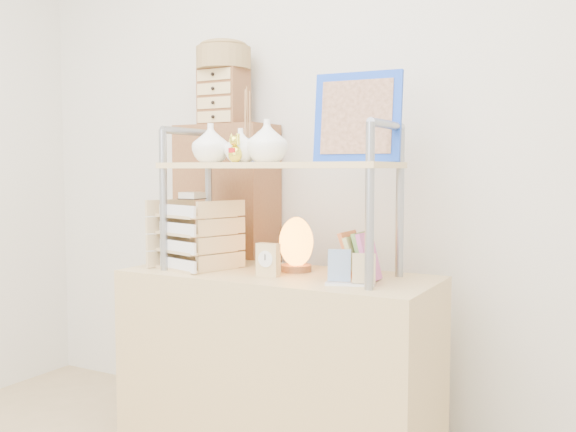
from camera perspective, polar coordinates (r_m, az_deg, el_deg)
name	(u,v)px	position (r m, az deg, el deg)	size (l,w,h in m)	color
desk	(278,369)	(2.55, -0.88, -13.47)	(1.20, 0.50, 0.75)	tan
cabinet	(227,270)	(3.03, -5.41, -4.78)	(0.45, 0.24, 1.35)	brown
hutch	(273,158)	(2.45, -1.34, 5.19)	(0.90, 0.34, 0.75)	gray
letter_tray	(193,238)	(2.58, -8.42, -1.96)	(0.31, 0.30, 0.31)	tan
salt_lamp	(296,244)	(2.49, 0.74, -2.49)	(0.14, 0.13, 0.21)	brown
desk_clock	(268,260)	(2.38, -1.79, -3.91)	(0.09, 0.04, 0.12)	tan
postcard_stand	(350,275)	(2.21, 5.57, -5.25)	(0.17, 0.10, 0.12)	white
drawer_chest	(223,97)	(3.00, -5.76, 10.45)	(0.20, 0.16, 0.25)	brown
woven_basket	(223,59)	(3.02, -5.76, 13.75)	(0.25, 0.25, 0.10)	olive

